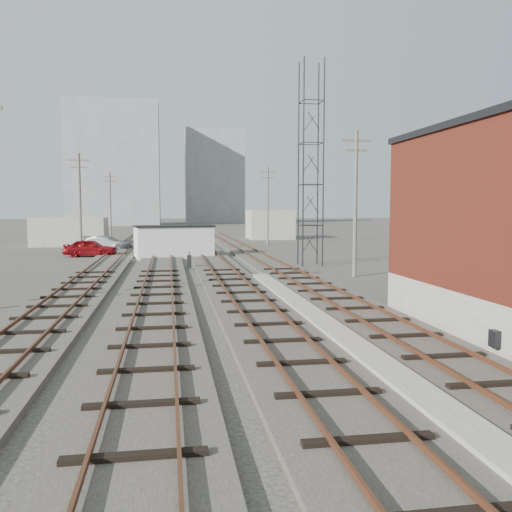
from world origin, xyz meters
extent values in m
plane|color=#282621|center=(0.00, 60.00, 0.00)|extent=(320.00, 320.00, 0.00)
cube|color=#332D28|center=(2.50, 39.00, 0.10)|extent=(3.20, 90.00, 0.20)
cube|color=#4C2816|center=(1.78, 39.00, 0.33)|extent=(0.07, 90.00, 0.12)
cube|color=#4C2816|center=(3.22, 39.00, 0.33)|extent=(0.07, 90.00, 0.12)
cube|color=#332D28|center=(-1.50, 39.00, 0.10)|extent=(3.20, 90.00, 0.20)
cube|color=#4C2816|center=(-2.22, 39.00, 0.33)|extent=(0.07, 90.00, 0.12)
cube|color=#4C2816|center=(-0.78, 39.00, 0.33)|extent=(0.07, 90.00, 0.12)
cube|color=#332D28|center=(-5.50, 39.00, 0.10)|extent=(3.20, 90.00, 0.20)
cube|color=#4C2816|center=(-6.22, 39.00, 0.33)|extent=(0.07, 90.00, 0.12)
cube|color=#4C2816|center=(-4.78, 39.00, 0.33)|extent=(0.07, 90.00, 0.12)
cube|color=#332D28|center=(-9.50, 39.00, 0.10)|extent=(3.20, 90.00, 0.20)
cube|color=#4C2816|center=(-10.22, 39.00, 0.33)|extent=(0.07, 90.00, 0.12)
cube|color=#4C2816|center=(-8.78, 39.00, 0.33)|extent=(0.07, 90.00, 0.12)
cube|color=gray|center=(0.50, 14.00, 0.13)|extent=(0.90, 28.00, 0.26)
cube|color=black|center=(4.40, 10.00, 0.50)|extent=(0.20, 0.35, 0.50)
cylinder|color=black|center=(4.75, 34.25, 7.50)|extent=(0.10, 0.10, 15.00)
cylinder|color=black|center=(6.25, 34.25, 7.50)|extent=(0.10, 0.10, 15.00)
cylinder|color=black|center=(4.75, 35.75, 7.50)|extent=(0.10, 0.10, 15.00)
cylinder|color=black|center=(6.25, 35.75, 7.50)|extent=(0.10, 0.10, 15.00)
cylinder|color=#595147|center=(-12.50, 45.00, 4.50)|extent=(0.24, 0.24, 9.00)
cube|color=#595147|center=(-12.50, 45.00, 8.40)|extent=(1.80, 0.12, 0.12)
cube|color=#595147|center=(-12.50, 45.00, 7.80)|extent=(1.40, 0.12, 0.12)
cylinder|color=#595147|center=(-12.50, 70.00, 4.50)|extent=(0.24, 0.24, 9.00)
cube|color=#595147|center=(-12.50, 70.00, 8.40)|extent=(1.80, 0.12, 0.12)
cube|color=#595147|center=(-12.50, 70.00, 7.80)|extent=(1.40, 0.12, 0.12)
cylinder|color=#595147|center=(6.50, 28.00, 4.50)|extent=(0.24, 0.24, 9.00)
cube|color=#595147|center=(6.50, 28.00, 8.40)|extent=(1.80, 0.12, 0.12)
cube|color=#595147|center=(6.50, 28.00, 7.80)|extent=(1.40, 0.12, 0.12)
cylinder|color=#595147|center=(6.50, 58.00, 4.50)|extent=(0.24, 0.24, 9.00)
cube|color=#595147|center=(6.50, 58.00, 8.40)|extent=(1.80, 0.12, 0.12)
cube|color=#595147|center=(6.50, 58.00, 7.80)|extent=(1.40, 0.12, 0.12)
cube|color=gray|center=(-18.00, 135.00, 15.00)|extent=(22.00, 14.00, 30.00)
cube|color=gray|center=(8.00, 150.00, 13.00)|extent=(16.00, 12.00, 26.00)
cube|color=gray|center=(-16.00, 60.00, 1.60)|extent=(8.00, 5.00, 3.20)
cube|color=gray|center=(9.00, 70.00, 2.00)|extent=(6.00, 6.00, 4.00)
cube|color=black|center=(-3.52, 33.82, 0.55)|extent=(0.32, 0.32, 0.91)
cylinder|color=black|center=(-3.52, 33.82, 1.14)|extent=(0.07, 0.07, 0.27)
cube|color=silver|center=(-4.47, 42.74, 1.35)|extent=(6.84, 3.81, 2.69)
cube|color=black|center=(-4.47, 42.74, 2.75)|extent=(7.09, 4.06, 0.13)
imported|color=maroon|center=(-11.76, 45.19, 0.77)|extent=(4.69, 2.24, 1.55)
imported|color=#A3A5AB|center=(-11.35, 52.00, 0.71)|extent=(4.51, 2.13, 1.43)
imported|color=gray|center=(-11.08, 52.31, 0.74)|extent=(5.46, 3.32, 1.48)
camera|label=1|loc=(-4.90, -4.12, 4.28)|focal=38.00mm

